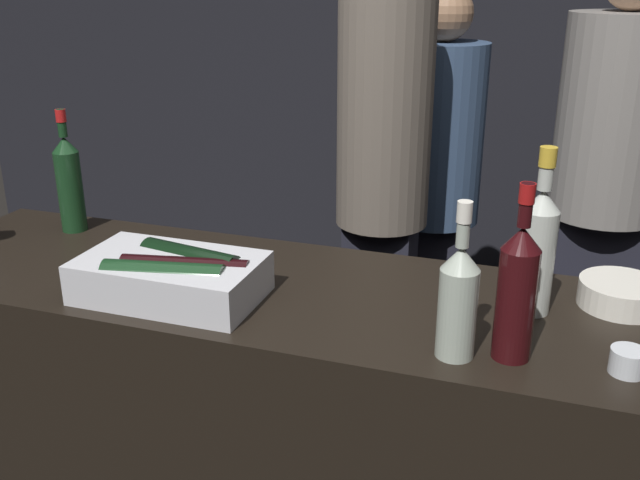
% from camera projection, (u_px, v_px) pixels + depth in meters
% --- Properties ---
extents(wall_back_chalkboard, '(6.40, 0.06, 2.80)m').
position_uv_depth(wall_back_chalkboard, '(470.00, 33.00, 3.73)').
color(wall_back_chalkboard, black).
rests_on(wall_back_chalkboard, ground_plane).
extents(bar_counter, '(2.19, 0.58, 1.00)m').
position_uv_depth(bar_counter, '(316.00, 466.00, 1.85)').
color(bar_counter, black).
rests_on(bar_counter, ground_plane).
extents(ice_bin_with_bottles, '(0.41, 0.24, 0.11)m').
position_uv_depth(ice_bin_with_bottles, '(173.00, 275.00, 1.63)').
color(ice_bin_with_bottles, silver).
rests_on(ice_bin_with_bottles, bar_counter).
extents(bowl_white, '(0.19, 0.19, 0.06)m').
position_uv_depth(bowl_white, '(622.00, 293.00, 1.59)').
color(bowl_white, silver).
rests_on(bowl_white, bar_counter).
extents(candle_votive, '(0.07, 0.07, 0.05)m').
position_uv_depth(candle_votive, '(628.00, 361.00, 1.33)').
color(candle_votive, silver).
rests_on(candle_votive, bar_counter).
extents(red_wine_bottle_burgundy, '(0.07, 0.07, 0.35)m').
position_uv_depth(red_wine_bottle_burgundy, '(69.00, 181.00, 2.03)').
color(red_wine_bottle_burgundy, '#143319').
rests_on(red_wine_bottle_burgundy, bar_counter).
extents(rose_wine_bottle, '(0.08, 0.08, 0.37)m').
position_uv_depth(rose_wine_bottle, '(538.00, 246.00, 1.53)').
color(rose_wine_bottle, '#B2B7AD').
rests_on(rose_wine_bottle, bar_counter).
extents(white_wine_bottle, '(0.08, 0.08, 0.32)m').
position_uv_depth(white_wine_bottle, '(458.00, 298.00, 1.36)').
color(white_wine_bottle, '#9EA899').
rests_on(white_wine_bottle, bar_counter).
extents(red_wine_bottle_tall, '(0.08, 0.08, 0.35)m').
position_uv_depth(red_wine_bottle_tall, '(517.00, 289.00, 1.34)').
color(red_wine_bottle_tall, black).
rests_on(red_wine_bottle_tall, bar_counter).
extents(person_in_hoodie, '(0.33, 0.33, 1.84)m').
position_uv_depth(person_in_hoodie, '(383.00, 173.00, 2.51)').
color(person_in_hoodie, black).
rests_on(person_in_hoodie, ground_plane).
extents(person_blond_tee, '(0.42, 0.42, 1.78)m').
position_uv_depth(person_blond_tee, '(607.00, 173.00, 2.70)').
color(person_blond_tee, black).
rests_on(person_blond_tee, ground_plane).
extents(person_grey_polo, '(0.36, 0.36, 1.67)m').
position_uv_depth(person_grey_polo, '(435.00, 178.00, 2.85)').
color(person_grey_polo, black).
rests_on(person_grey_polo, ground_plane).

